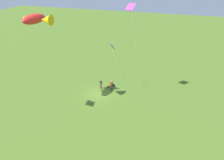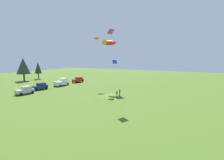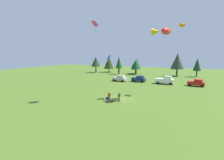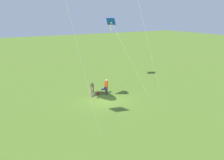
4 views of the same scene
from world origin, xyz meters
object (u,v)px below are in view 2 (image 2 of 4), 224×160
object	(u,v)px
kite_delta_orange	(96,38)
car_navy_hatch	(40,86)
car_silver_compact	(25,90)
person_kite_flyer	(120,92)
car_red_sedan	(78,80)
kite_diamond_blue	(114,63)
backpack_on_grass	(120,97)
kite_diamond_rainbow	(110,33)
truck_white_pickup	(62,82)
folding_chair	(119,96)
person_spectator	(117,93)
kite_large_fish	(108,43)

from	to	relation	value
kite_delta_orange	car_navy_hatch	bearing A→B (deg)	138.94
car_silver_compact	person_kite_flyer	bearing A→B (deg)	-63.31
car_red_sedan	kite_diamond_blue	distance (m)	28.08
backpack_on_grass	car_navy_hatch	world-z (taller)	car_navy_hatch
backpack_on_grass	kite_diamond_rainbow	bearing A→B (deg)	171.51
person_kite_flyer	kite_diamond_blue	bearing A→B (deg)	-105.21
car_silver_compact	car_navy_hatch	size ratio (longest dim) A/B	0.98
backpack_on_grass	truck_white_pickup	size ratio (longest dim) A/B	0.06
folding_chair	kite_delta_orange	distance (m)	22.67
person_kite_flyer	kite_delta_orange	distance (m)	20.83
car_silver_compact	truck_white_pickup	distance (m)	13.76
folding_chair	car_navy_hatch	xyz separation A→B (m)	(-0.98, 24.16, 0.46)
folding_chair	backpack_on_grass	world-z (taller)	folding_chair
person_spectator	kite_delta_orange	distance (m)	21.90
truck_white_pickup	car_red_sedan	world-z (taller)	truck_white_pickup
car_silver_compact	car_red_sedan	size ratio (longest dim) A/B	0.99
car_navy_hatch	truck_white_pickup	xyz separation A→B (m)	(7.96, -0.59, 0.15)
kite_delta_orange	kite_diamond_rainbow	size ratio (longest dim) A/B	1.05
car_navy_hatch	car_red_sedan	size ratio (longest dim) A/B	1.00
folding_chair	kite_diamond_blue	distance (m)	7.47
car_silver_compact	truck_white_pickup	world-z (taller)	truck_white_pickup
kite_delta_orange	person_spectator	bearing A→B (deg)	-132.19
person_kite_flyer	kite_delta_orange	bearing A→B (deg)	134.55
car_navy_hatch	kite_diamond_blue	distance (m)	24.02
car_silver_compact	car_navy_hatch	world-z (taller)	same
car_navy_hatch	person_kite_flyer	bearing A→B (deg)	-74.28
backpack_on_grass	kite_diamond_blue	bearing A→B (deg)	139.60
folding_chair	backpack_on_grass	size ratio (longest dim) A/B	2.56
folding_chair	person_spectator	xyz separation A→B (m)	(0.11, 0.65, 0.53)
car_navy_hatch	car_red_sedan	xyz separation A→B (m)	(16.16, -0.59, 0.00)
car_silver_compact	kite_diamond_blue	xyz separation A→B (m)	(6.47, -21.45, 6.91)
backpack_on_grass	kite_diamond_rainbow	xyz separation A→B (m)	(-3.77, 0.56, 13.73)
backpack_on_grass	kite_large_fish	bearing A→B (deg)	43.86
person_kite_flyer	kite_diamond_blue	xyz separation A→B (m)	(-2.30, 0.29, 6.84)
folding_chair	truck_white_pickup	xyz separation A→B (m)	(6.98, 23.57, 0.61)
truck_white_pickup	car_red_sedan	bearing A→B (deg)	-2.41
person_kite_flyer	folding_chair	xyz separation A→B (m)	(-2.02, -0.87, -0.53)
folding_chair	car_red_sedan	world-z (taller)	car_red_sedan
car_silver_compact	kite_diamond_blue	size ratio (longest dim) A/B	0.51
car_silver_compact	car_red_sedan	distance (m)	21.94
folding_chair	car_navy_hatch	bearing A→B (deg)	148.93
person_spectator	kite_delta_orange	xyz separation A→B (m)	(11.43, 12.61, 13.79)
truck_white_pickup	car_navy_hatch	bearing A→B (deg)	173.31
backpack_on_grass	kite_diamond_rainbow	distance (m)	14.25
kite_large_fish	kite_delta_orange	distance (m)	6.91
kite_large_fish	folding_chair	bearing A→B (deg)	-138.79
person_spectator	car_red_sedan	bearing A→B (deg)	125.22
person_kite_flyer	car_red_sedan	size ratio (longest dim) A/B	0.40
kite_large_fish	kite_diamond_rainbow	size ratio (longest dim) A/B	0.94
person_kite_flyer	kite_delta_orange	world-z (taller)	kite_delta_orange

